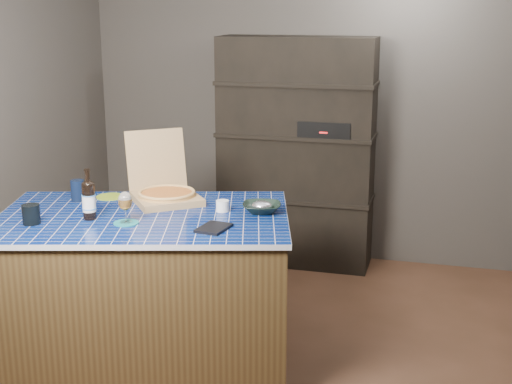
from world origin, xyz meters
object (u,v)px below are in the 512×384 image
(dvd_case, at_px, (214,228))
(pizza_box, at_px, (166,192))
(wine_glass, at_px, (125,202))
(kitchen_island, at_px, (146,289))
(mead_bottle, at_px, (89,200))
(bowl, at_px, (262,208))

(dvd_case, bearing_deg, pizza_box, 144.11)
(wine_glass, bearing_deg, pizza_box, 85.40)
(kitchen_island, relative_size, mead_bottle, 6.45)
(bowl, bearing_deg, pizza_box, 173.03)
(wine_glass, bearing_deg, dvd_case, 2.90)
(kitchen_island, relative_size, pizza_box, 3.18)
(wine_glass, height_order, bowl, wine_glass)
(mead_bottle, bearing_deg, pizza_box, 59.42)
(kitchen_island, xyz_separation_m, pizza_box, (0.02, 0.30, 0.50))
(wine_glass, xyz_separation_m, bowl, (0.65, 0.40, -0.10))
(wine_glass, relative_size, bowl, 0.79)
(mead_bottle, bearing_deg, wine_glass, -5.56)
(kitchen_island, height_order, pizza_box, pizza_box)
(pizza_box, height_order, mead_bottle, pizza_box)
(kitchen_island, xyz_separation_m, dvd_case, (0.47, -0.15, 0.45))
(pizza_box, xyz_separation_m, bowl, (0.61, -0.08, -0.03))
(dvd_case, height_order, bowl, bowl)
(kitchen_island, distance_m, dvd_case, 0.67)
(mead_bottle, xyz_separation_m, wine_glass, (0.23, -0.02, 0.01))
(pizza_box, bearing_deg, wine_glass, -132.59)
(kitchen_island, bearing_deg, dvd_case, -32.82)
(pizza_box, distance_m, dvd_case, 0.64)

